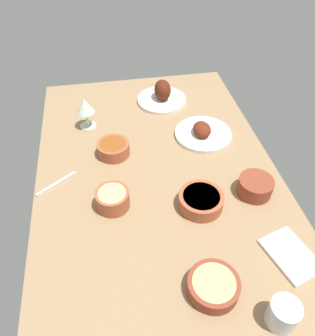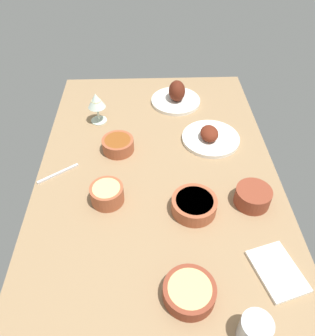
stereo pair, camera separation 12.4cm
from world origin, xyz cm
name	(u,v)px [view 2 (the right image)]	position (x,y,z in cm)	size (l,w,h in cm)	color
dining_table	(157,175)	(0.00, 0.00, 2.00)	(140.00, 90.00, 4.00)	#937551
plate_center_main	(176,96)	(46.91, -10.49, 7.20)	(23.18, 23.18, 10.82)	white
plate_far_side	(210,137)	(17.91, -22.51, 5.69)	(23.82, 23.82, 6.52)	white
bowl_cream	(194,205)	(-18.70, -11.55, 6.82)	(15.19, 15.19, 5.16)	#A35133
bowl_potatoes	(107,194)	(-13.38, 17.68, 7.45)	(11.43, 11.43, 6.40)	#A35133
bowl_onions	(253,196)	(-16.08, -31.81, 7.33)	(12.14, 12.14, 6.15)	brown
bowl_soup	(118,144)	(13.06, 15.32, 6.89)	(12.62, 12.62, 5.30)	#A35133
bowl_pasta	(189,292)	(-48.48, -6.91, 6.55)	(14.45, 14.45, 4.64)	brown
wine_glass	(96,102)	(33.06, 24.97, 13.93)	(7.60, 7.60, 14.00)	silver
water_tumbler	(255,330)	(-59.41, -21.62, 8.07)	(7.86, 7.86, 8.13)	silver
folded_napkin	(277,271)	(-42.30, -33.15, 4.60)	(16.85, 11.73, 1.20)	white
fork_loose	(58,174)	(-0.28, 37.25, 4.40)	(16.39, 0.90, 0.80)	silver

